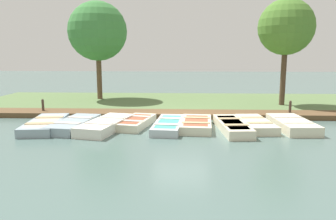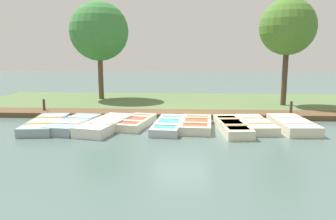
{
  "view_description": "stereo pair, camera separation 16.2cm",
  "coord_description": "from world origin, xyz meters",
  "px_view_note": "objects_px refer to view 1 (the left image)",
  "views": [
    {
      "loc": [
        14.27,
        0.04,
        3.02
      ],
      "look_at": [
        0.74,
        -0.56,
        0.65
      ],
      "focal_mm": 35.0,
      "sensor_mm": 36.0,
      "label": 1
    },
    {
      "loc": [
        14.27,
        0.2,
        3.02
      ],
      "look_at": [
        0.74,
        -0.56,
        0.65
      ],
      "focal_mm": 35.0,
      "sensor_mm": 36.0,
      "label": 2
    }
  ],
  "objects_px": {
    "mooring_post_near": "(43,107)",
    "park_tree_left": "(286,28)",
    "rowboat_7": "(256,124)",
    "rowboat_8": "(292,124)",
    "rowboat_2": "(106,125)",
    "rowboat_1": "(74,124)",
    "rowboat_3": "(136,122)",
    "rowboat_6": "(232,126)",
    "rowboat_0": "(45,124)",
    "mooring_post_far": "(290,109)",
    "rowboat_4": "(169,125)",
    "park_tree_far_left": "(98,31)",
    "rowboat_5": "(196,124)"
  },
  "relations": [
    {
      "from": "rowboat_2",
      "to": "park_tree_left",
      "type": "relative_size",
      "value": 0.58
    },
    {
      "from": "rowboat_1",
      "to": "rowboat_3",
      "type": "bearing_deg",
      "value": 110.63
    },
    {
      "from": "rowboat_3",
      "to": "rowboat_8",
      "type": "relative_size",
      "value": 0.93
    },
    {
      "from": "rowboat_7",
      "to": "park_tree_far_left",
      "type": "distance_m",
      "value": 11.53
    },
    {
      "from": "rowboat_4",
      "to": "mooring_post_far",
      "type": "bearing_deg",
      "value": 119.23
    },
    {
      "from": "mooring_post_near",
      "to": "rowboat_7",
      "type": "bearing_deg",
      "value": 76.62
    },
    {
      "from": "rowboat_5",
      "to": "rowboat_7",
      "type": "bearing_deg",
      "value": 97.83
    },
    {
      "from": "rowboat_2",
      "to": "rowboat_8",
      "type": "height_order",
      "value": "rowboat_2"
    },
    {
      "from": "rowboat_2",
      "to": "rowboat_8",
      "type": "distance_m",
      "value": 7.45
    },
    {
      "from": "park_tree_left",
      "to": "mooring_post_far",
      "type": "bearing_deg",
      "value": -8.77
    },
    {
      "from": "rowboat_0",
      "to": "park_tree_far_left",
      "type": "relative_size",
      "value": 0.55
    },
    {
      "from": "rowboat_0",
      "to": "park_tree_left",
      "type": "height_order",
      "value": "park_tree_left"
    },
    {
      "from": "rowboat_7",
      "to": "mooring_post_far",
      "type": "relative_size",
      "value": 3.58
    },
    {
      "from": "rowboat_7",
      "to": "rowboat_8",
      "type": "bearing_deg",
      "value": 81.36
    },
    {
      "from": "park_tree_left",
      "to": "rowboat_7",
      "type": "bearing_deg",
      "value": -26.44
    },
    {
      "from": "rowboat_2",
      "to": "mooring_post_near",
      "type": "relative_size",
      "value": 4.19
    },
    {
      "from": "rowboat_0",
      "to": "rowboat_1",
      "type": "distance_m",
      "value": 1.16
    },
    {
      "from": "rowboat_7",
      "to": "park_tree_far_left",
      "type": "bearing_deg",
      "value": -135.07
    },
    {
      "from": "rowboat_4",
      "to": "rowboat_8",
      "type": "distance_m",
      "value": 4.95
    },
    {
      "from": "rowboat_0",
      "to": "rowboat_5",
      "type": "height_order",
      "value": "same"
    },
    {
      "from": "rowboat_1",
      "to": "mooring_post_near",
      "type": "distance_m",
      "value": 3.68
    },
    {
      "from": "rowboat_1",
      "to": "rowboat_5",
      "type": "xyz_separation_m",
      "value": [
        -0.27,
        4.93,
        -0.01
      ]
    },
    {
      "from": "rowboat_1",
      "to": "rowboat_7",
      "type": "height_order",
      "value": "rowboat_1"
    },
    {
      "from": "rowboat_0",
      "to": "rowboat_8",
      "type": "relative_size",
      "value": 1.13
    },
    {
      "from": "mooring_post_near",
      "to": "park_tree_left",
      "type": "xyz_separation_m",
      "value": [
        -2.76,
        12.31,
        3.94
      ]
    },
    {
      "from": "rowboat_6",
      "to": "park_tree_left",
      "type": "xyz_separation_m",
      "value": [
        -5.57,
        3.55,
        4.17
      ]
    },
    {
      "from": "rowboat_3",
      "to": "rowboat_4",
      "type": "relative_size",
      "value": 0.86
    },
    {
      "from": "rowboat_0",
      "to": "rowboat_6",
      "type": "bearing_deg",
      "value": 82.83
    },
    {
      "from": "rowboat_6",
      "to": "rowboat_2",
      "type": "bearing_deg",
      "value": -94.08
    },
    {
      "from": "rowboat_5",
      "to": "park_tree_far_left",
      "type": "bearing_deg",
      "value": -137.18
    },
    {
      "from": "rowboat_4",
      "to": "rowboat_7",
      "type": "bearing_deg",
      "value": 98.69
    },
    {
      "from": "rowboat_6",
      "to": "park_tree_left",
      "type": "height_order",
      "value": "park_tree_left"
    },
    {
      "from": "rowboat_2",
      "to": "rowboat_8",
      "type": "relative_size",
      "value": 1.15
    },
    {
      "from": "rowboat_7",
      "to": "rowboat_8",
      "type": "distance_m",
      "value": 1.43
    },
    {
      "from": "rowboat_2",
      "to": "rowboat_7",
      "type": "distance_m",
      "value": 6.04
    },
    {
      "from": "rowboat_0",
      "to": "rowboat_1",
      "type": "xyz_separation_m",
      "value": [
        -0.03,
        1.16,
        0.01
      ]
    },
    {
      "from": "rowboat_8",
      "to": "mooring_post_near",
      "type": "bearing_deg",
      "value": -105.1
    },
    {
      "from": "rowboat_0",
      "to": "rowboat_6",
      "type": "height_order",
      "value": "rowboat_6"
    },
    {
      "from": "rowboat_0",
      "to": "rowboat_4",
      "type": "distance_m",
      "value": 4.99
    },
    {
      "from": "rowboat_7",
      "to": "park_tree_left",
      "type": "bearing_deg",
      "value": 149.21
    },
    {
      "from": "rowboat_2",
      "to": "rowboat_5",
      "type": "bearing_deg",
      "value": 108.97
    },
    {
      "from": "rowboat_6",
      "to": "rowboat_8",
      "type": "relative_size",
      "value": 1.1
    },
    {
      "from": "rowboat_0",
      "to": "mooring_post_far",
      "type": "bearing_deg",
      "value": 97.76
    },
    {
      "from": "rowboat_8",
      "to": "park_tree_far_left",
      "type": "bearing_deg",
      "value": -129.51
    },
    {
      "from": "park_tree_left",
      "to": "rowboat_1",
      "type": "bearing_deg",
      "value": -60.87
    },
    {
      "from": "mooring_post_near",
      "to": "rowboat_2",
      "type": "bearing_deg",
      "value": 52.58
    },
    {
      "from": "rowboat_4",
      "to": "park_tree_left",
      "type": "relative_size",
      "value": 0.55
    },
    {
      "from": "rowboat_0",
      "to": "mooring_post_near",
      "type": "relative_size",
      "value": 4.11
    },
    {
      "from": "rowboat_7",
      "to": "rowboat_3",
      "type": "bearing_deg",
      "value": -95.91
    },
    {
      "from": "rowboat_0",
      "to": "rowboat_3",
      "type": "distance_m",
      "value": 3.64
    }
  ]
}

